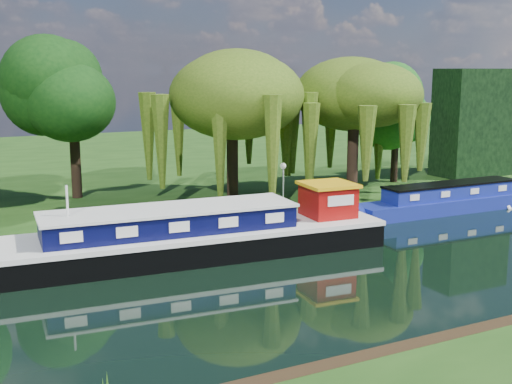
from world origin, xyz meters
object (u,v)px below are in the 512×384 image
dutch_barge (195,236)px  white_cruiser (499,207)px  narrowboat (450,200)px  red_dinghy (149,251)px

dutch_barge → white_cruiser: dutch_barge is taller
dutch_barge → narrowboat: 17.17m
white_cruiser → dutch_barge: bearing=106.0°
white_cruiser → red_dinghy: bearing=101.4°
red_dinghy → white_cruiser: 22.49m
narrowboat → red_dinghy: size_ratio=4.02×
narrowboat → white_cruiser: 3.81m
dutch_barge → narrowboat: size_ratio=1.42×
red_dinghy → dutch_barge: bearing=-145.6°
narrowboat → white_cruiser: narrowboat is taller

